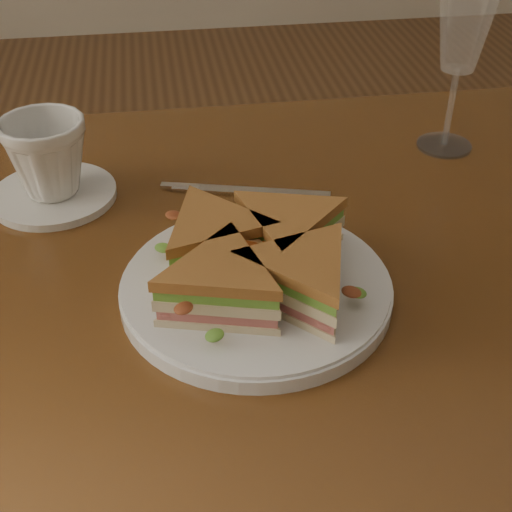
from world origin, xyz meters
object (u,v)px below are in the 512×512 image
object	(u,v)px
coffee_cup	(47,157)
saucer	(54,195)
plate	(256,289)
knife	(239,191)
table	(254,323)
sandwich_wedges	(256,260)
wine_glass	(464,28)
spoon	(223,231)

from	to	relation	value
coffee_cup	saucer	bearing A→B (deg)	0.00
saucer	coffee_cup	xyz separation A→B (m)	(0.00, 0.00, 0.05)
coffee_cup	plate	bearing A→B (deg)	-39.58
knife	table	bearing A→B (deg)	-75.60
coffee_cup	knife	bearing A→B (deg)	0.82
sandwich_wedges	wine_glass	bearing A→B (deg)	42.49
table	knife	world-z (taller)	knife
wine_glass	saucer	xyz separation A→B (m)	(-0.53, -0.06, -0.16)
saucer	wine_glass	bearing A→B (deg)	6.23
table	knife	bearing A→B (deg)	89.21
coffee_cup	table	bearing A→B (deg)	-28.61
spoon	knife	world-z (taller)	spoon
sandwich_wedges	saucer	xyz separation A→B (m)	(-0.22, 0.23, -0.04)
spoon	knife	bearing A→B (deg)	76.04
plate	spoon	xyz separation A→B (m)	(-0.02, 0.12, -0.00)
knife	plate	bearing A→B (deg)	-77.58
table	plate	distance (m)	0.13
sandwich_wedges	saucer	bearing A→B (deg)	134.10
table	saucer	bearing A→B (deg)	145.06
spoon	saucer	xyz separation A→B (m)	(-0.20, 0.11, 0.00)
table	knife	distance (m)	0.17
wine_glass	knife	bearing A→B (deg)	-165.10
table	sandwich_wedges	size ratio (longest dim) A/B	4.42
table	plate	bearing A→B (deg)	-96.75
sandwich_wedges	spoon	xyz separation A→B (m)	(-0.02, 0.12, -0.04)
knife	wine_glass	distance (m)	0.35
saucer	knife	bearing A→B (deg)	-5.50
sandwich_wedges	knife	xyz separation A→B (m)	(0.01, 0.20, -0.04)
plate	spoon	distance (m)	0.12
sandwich_wedges	spoon	distance (m)	0.13
plate	sandwich_wedges	bearing A→B (deg)	0.00
table	knife	xyz separation A→B (m)	(0.00, 0.14, 0.10)
sandwich_wedges	wine_glass	size ratio (longest dim) A/B	1.17
plate	wine_glass	size ratio (longest dim) A/B	1.19
plate	knife	world-z (taller)	plate
plate	wine_glass	xyz separation A→B (m)	(0.31, 0.28, 0.16)
spoon	wine_glass	distance (m)	0.40
table	coffee_cup	world-z (taller)	coffee_cup
table	spoon	xyz separation A→B (m)	(-0.03, 0.05, 0.10)
spoon	coffee_cup	distance (m)	0.23
knife	coffee_cup	xyz separation A→B (m)	(-0.23, 0.02, 0.06)
table	saucer	distance (m)	0.30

